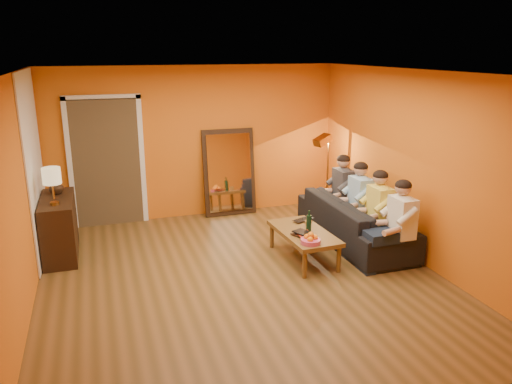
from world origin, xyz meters
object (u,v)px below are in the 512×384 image
object	(u,v)px
mirror_frame	(229,172)
table_lamp	(53,186)
sideboard	(59,227)
person_far_left	(401,224)
coffee_table	(303,245)
vase	(56,187)
person_mid_left	(379,212)
floor_lamp	(327,178)
wine_bottle	(309,221)
laptop	(306,221)
tumbler	(308,224)
sofa	(355,221)
person_far_right	(343,192)
person_mid_right	(360,201)
dog	(357,232)

from	to	relation	value
mirror_frame	table_lamp	size ratio (longest dim) A/B	2.98
sideboard	person_far_left	size ratio (longest dim) A/B	0.97
coffee_table	vase	world-z (taller)	vase
table_lamp	person_mid_left	xyz separation A→B (m)	(4.37, -0.99, -0.49)
floor_lamp	vase	distance (m)	4.35
mirror_frame	sideboard	bearing A→B (deg)	-158.84
wine_bottle	laptop	distance (m)	0.44
sideboard	wine_bottle	xyz separation A→B (m)	(3.29, -1.26, 0.15)
wine_bottle	mirror_frame	bearing A→B (deg)	102.00
coffee_table	tumbler	world-z (taller)	tumbler
sideboard	sofa	world-z (taller)	sideboard
vase	person_far_right	bearing A→B (deg)	-5.76
person_mid_right	person_far_right	xyz separation A→B (m)	(0.00, 0.55, 0.00)
coffee_table	vase	xyz separation A→B (m)	(-3.24, 1.46, 0.75)
floor_lamp	vase	world-z (taller)	floor_lamp
table_lamp	person_far_right	world-z (taller)	table_lamp
person_far_left	vase	world-z (taller)	person_far_left
vase	tumbler	bearing A→B (deg)	-21.74
floor_lamp	dog	size ratio (longest dim) A/B	2.47
person_far_left	person_far_right	size ratio (longest dim) A/B	1.00
coffee_table	tumbler	bearing A→B (deg)	42.36
table_lamp	laptop	bearing A→B (deg)	-9.29
sofa	person_far_left	world-z (taller)	person_far_left
person_far_left	floor_lamp	bearing A→B (deg)	90.79
dog	person_far_left	distance (m)	0.79
coffee_table	person_mid_left	size ratio (longest dim) A/B	1.00
person_mid_right	mirror_frame	bearing A→B (deg)	130.95
table_lamp	person_mid_right	distance (m)	4.42
dog	mirror_frame	bearing A→B (deg)	102.05
coffee_table	person_far_right	xyz separation A→B (m)	(1.13, 1.02, 0.40)
floor_lamp	sofa	bearing A→B (deg)	-112.56
floor_lamp	person_far_left	size ratio (longest dim) A/B	1.18
coffee_table	laptop	bearing A→B (deg)	60.15
person_far_left	sideboard	bearing A→B (deg)	157.16
coffee_table	floor_lamp	world-z (taller)	floor_lamp
table_lamp	sofa	size ratio (longest dim) A/B	0.22
person_mid_right	wine_bottle	world-z (taller)	person_mid_right
person_mid_left	wine_bottle	bearing A→B (deg)	178.30
sideboard	dog	distance (m)	4.27
coffee_table	vase	bearing A→B (deg)	153.11
floor_lamp	vase	bearing A→B (deg)	163.41
person_far_right	sofa	bearing A→B (deg)	-101.31
mirror_frame	person_mid_left	size ratio (longest dim) A/B	1.25
mirror_frame	vase	world-z (taller)	mirror_frame
sofa	person_far_right	world-z (taller)	person_far_right
person_mid_left	mirror_frame	bearing A→B (deg)	123.68
person_mid_left	laptop	xyz separation A→B (m)	(-0.95, 0.43, -0.18)
person_far_right	laptop	size ratio (longest dim) A/B	3.65
floor_lamp	sideboard	bearing A→B (deg)	166.70
mirror_frame	dog	bearing A→B (deg)	-59.63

